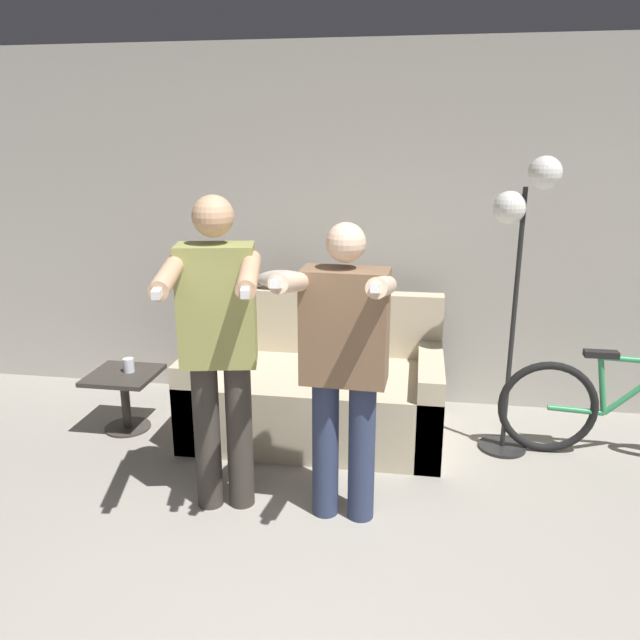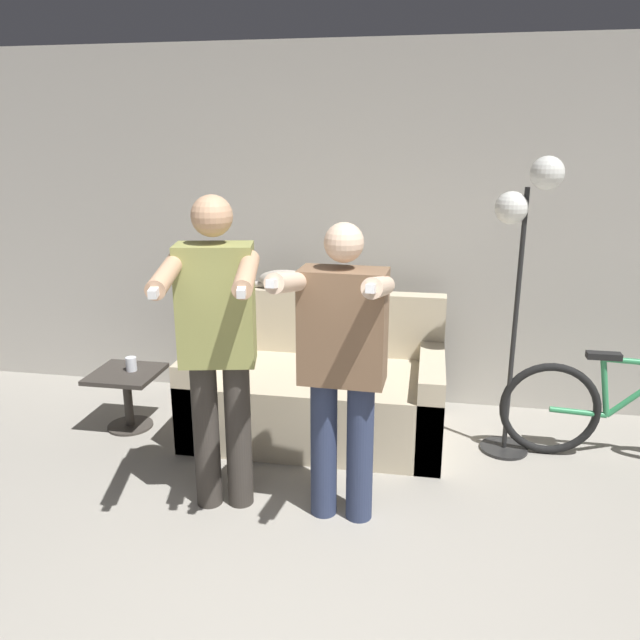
% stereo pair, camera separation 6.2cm
% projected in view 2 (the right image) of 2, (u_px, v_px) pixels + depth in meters
% --- Properties ---
extents(wall_back, '(10.00, 0.05, 2.60)m').
position_uv_depth(wall_back, '(374.00, 231.00, 4.54)').
color(wall_back, '#B7B2A8').
rests_on(wall_back, ground_plane).
extents(couch, '(1.67, 0.92, 0.91)m').
position_uv_depth(couch, '(318.00, 391.00, 4.24)').
color(couch, beige).
rests_on(couch, ground_plane).
extents(person_left, '(0.55, 0.74, 1.69)m').
position_uv_depth(person_left, '(217.00, 339.00, 3.18)').
color(person_left, '#38332D').
rests_on(person_left, ground_plane).
extents(person_right, '(0.52, 0.68, 1.57)m').
position_uv_depth(person_right, '(342.00, 357.00, 3.09)').
color(person_right, '#2D3856').
rests_on(person_right, ground_plane).
extents(cat, '(0.53, 0.12, 0.16)m').
position_uv_depth(cat, '(287.00, 279.00, 4.43)').
color(cat, '#B7AD9E').
rests_on(cat, couch).
extents(floor_lamp, '(0.37, 0.30, 1.85)m').
position_uv_depth(floor_lamp, '(525.00, 233.00, 3.66)').
color(floor_lamp, black).
rests_on(floor_lamp, ground_plane).
extents(side_table, '(0.44, 0.44, 0.41)m').
position_uv_depth(side_table, '(127.00, 387.00, 4.29)').
color(side_table, '#38332D').
rests_on(side_table, ground_plane).
extents(cup, '(0.07, 0.07, 0.10)m').
position_uv_depth(cup, '(131.00, 364.00, 4.27)').
color(cup, silver).
rests_on(cup, side_table).
extents(bicycle, '(1.51, 0.07, 0.70)m').
position_uv_depth(bicycle, '(625.00, 412.00, 3.85)').
color(bicycle, black).
rests_on(bicycle, ground_plane).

